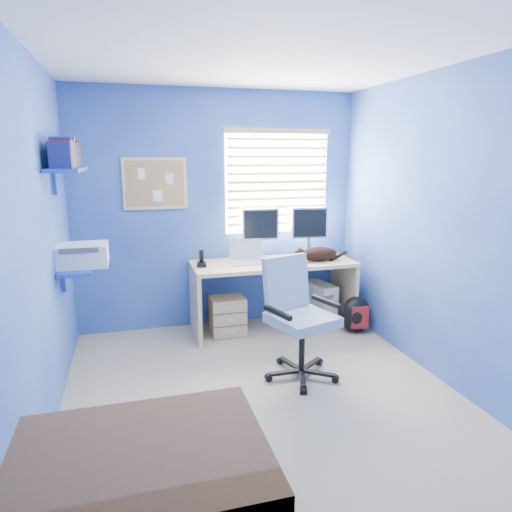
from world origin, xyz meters
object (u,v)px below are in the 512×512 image
object	(u,v)px
office_chair	(298,333)
desk	(273,295)
cat	(319,254)
tower_pc	(320,303)
laptop	(247,253)

from	to	relation	value
office_chair	desk	bearing A→B (deg)	83.66
cat	office_chair	distance (m)	1.23
cat	tower_pc	size ratio (longest dim) A/B	0.89
desk	tower_pc	world-z (taller)	desk
laptop	cat	bearing A→B (deg)	-5.61
cat	tower_pc	xyz separation A→B (m)	(0.08, 0.13, -0.59)
laptop	cat	world-z (taller)	laptop
laptop	tower_pc	world-z (taller)	laptop
laptop	cat	distance (m)	0.76
desk	laptop	distance (m)	0.55
office_chair	laptop	bearing A→B (deg)	98.32
office_chair	cat	bearing A→B (deg)	58.72
laptop	tower_pc	xyz separation A→B (m)	(0.84, 0.03, -0.62)
desk	cat	world-z (taller)	cat
cat	office_chair	world-z (taller)	office_chair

